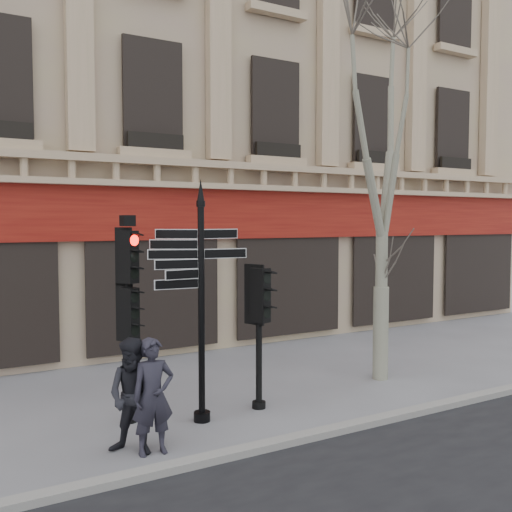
% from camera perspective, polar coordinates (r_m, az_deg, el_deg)
% --- Properties ---
extents(ground, '(80.00, 80.00, 0.00)m').
position_cam_1_polar(ground, '(10.37, -0.32, -15.68)').
color(ground, slate).
rests_on(ground, ground).
extents(kerb, '(80.00, 0.25, 0.12)m').
position_cam_1_polar(kerb, '(9.24, 4.22, -17.75)').
color(kerb, gray).
rests_on(kerb, ground).
extents(building, '(28.00, 15.52, 18.00)m').
position_cam_1_polar(building, '(22.26, -17.36, 17.86)').
color(building, tan).
rests_on(building, ground).
extents(fingerpost, '(2.12, 2.12, 4.11)m').
position_cam_1_polar(fingerpost, '(9.60, -5.51, -0.37)').
color(fingerpost, black).
rests_on(fingerpost, ground).
extents(traffic_signal_main, '(0.47, 0.41, 3.51)m').
position_cam_1_polar(traffic_signal_main, '(9.81, -12.63, -3.57)').
color(traffic_signal_main, black).
rests_on(traffic_signal_main, ground).
extents(traffic_signal_secondary, '(0.51, 0.44, 2.57)m').
position_cam_1_polar(traffic_signal_secondary, '(10.34, 0.29, -5.49)').
color(traffic_signal_secondary, black).
rests_on(traffic_signal_secondary, ground).
extents(plane_tree, '(2.91, 2.91, 7.74)m').
position_cam_1_polar(plane_tree, '(12.61, 12.62, 12.65)').
color(plane_tree, gray).
rests_on(plane_tree, ground).
extents(pedestrian_a, '(0.64, 0.44, 1.71)m').
position_cam_1_polar(pedestrian_a, '(8.69, -10.25, -13.62)').
color(pedestrian_a, '#22202B').
rests_on(pedestrian_a, ground).
extents(pedestrian_b, '(1.05, 1.03, 1.71)m').
position_cam_1_polar(pedestrian_b, '(8.75, -12.03, -13.54)').
color(pedestrian_b, black).
rests_on(pedestrian_b, ground).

